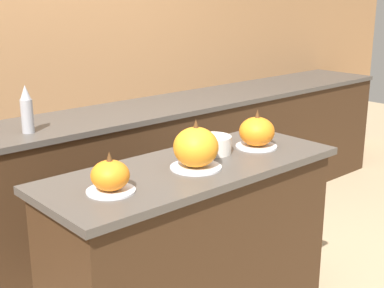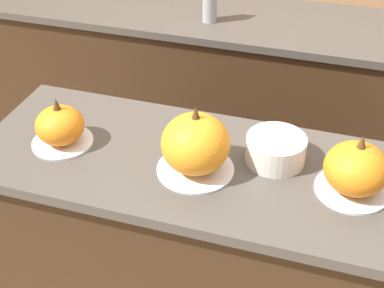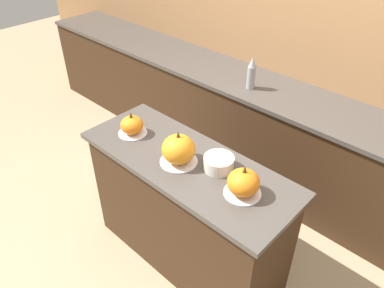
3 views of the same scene
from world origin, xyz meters
name	(u,v)px [view 1 (image 1 of 3)]	position (x,y,z in m)	size (l,w,h in m)	color
wall_back	(37,59)	(0.00, 1.49, 1.25)	(8.00, 0.06, 2.50)	#9E7047
kitchen_island	(193,255)	(0.00, 0.00, 0.46)	(1.44, 0.55, 0.91)	#382314
back_counter	(71,191)	(0.00, 1.16, 0.45)	(6.00, 0.60, 0.90)	#382314
pumpkin_cake_left	(110,177)	(-0.46, -0.04, 0.97)	(0.19, 0.19, 0.16)	silver
pumpkin_cake_center	(196,148)	(-0.02, -0.04, 1.00)	(0.23, 0.23, 0.22)	silver
pumpkin_cake_right	(257,132)	(0.42, 0.00, 0.99)	(0.21, 0.21, 0.19)	silver
bottle_tall	(27,110)	(-0.29, 1.05, 1.03)	(0.07, 0.07, 0.27)	#99999E
mixing_bowl	(213,145)	(0.19, 0.07, 0.95)	(0.18, 0.18, 0.08)	beige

